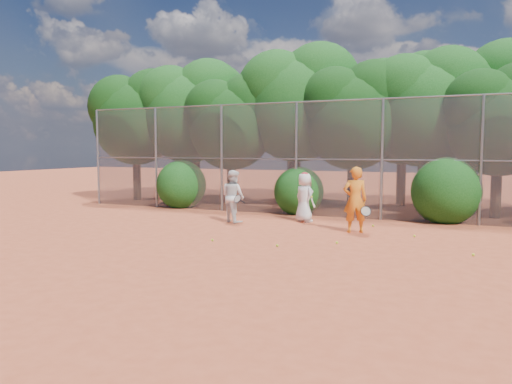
% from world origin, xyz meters
% --- Properties ---
extents(ground, '(80.00, 80.00, 0.00)m').
position_xyz_m(ground, '(0.00, 0.00, 0.00)').
color(ground, '#AC4326').
rests_on(ground, ground).
extents(fence_back, '(20.05, 0.09, 4.03)m').
position_xyz_m(fence_back, '(-0.12, 6.00, 2.05)').
color(fence_back, gray).
rests_on(fence_back, ground).
extents(tree_0, '(4.38, 3.81, 6.00)m').
position_xyz_m(tree_0, '(-9.44, 8.04, 3.93)').
color(tree_0, black).
rests_on(tree_0, ground).
extents(tree_1, '(4.64, 4.03, 6.35)m').
position_xyz_m(tree_1, '(-6.94, 8.54, 4.16)').
color(tree_1, black).
rests_on(tree_1, ground).
extents(tree_2, '(3.99, 3.47, 5.47)m').
position_xyz_m(tree_2, '(-4.45, 7.83, 3.58)').
color(tree_2, black).
rests_on(tree_2, ground).
extents(tree_3, '(4.89, 4.26, 6.70)m').
position_xyz_m(tree_3, '(-1.94, 8.84, 4.40)').
color(tree_3, black).
rests_on(tree_3, ground).
extents(tree_4, '(4.19, 3.64, 5.73)m').
position_xyz_m(tree_4, '(0.55, 8.24, 3.76)').
color(tree_4, black).
rests_on(tree_4, ground).
extents(tree_5, '(4.51, 3.92, 6.17)m').
position_xyz_m(tree_5, '(3.06, 9.04, 4.05)').
color(tree_5, black).
rests_on(tree_5, ground).
extents(tree_6, '(3.86, 3.36, 5.29)m').
position_xyz_m(tree_6, '(5.55, 8.03, 3.47)').
color(tree_6, black).
rests_on(tree_6, ground).
extents(tree_9, '(4.83, 4.20, 6.62)m').
position_xyz_m(tree_9, '(-7.94, 10.84, 4.34)').
color(tree_9, black).
rests_on(tree_9, ground).
extents(tree_10, '(5.15, 4.48, 7.06)m').
position_xyz_m(tree_10, '(-2.93, 11.05, 4.63)').
color(tree_10, black).
rests_on(tree_10, ground).
extents(tree_11, '(4.64, 4.03, 6.35)m').
position_xyz_m(tree_11, '(2.06, 10.64, 4.16)').
color(tree_11, black).
rests_on(tree_11, ground).
extents(bush_0, '(2.00, 2.00, 2.00)m').
position_xyz_m(bush_0, '(-6.00, 6.30, 1.00)').
color(bush_0, '#0F3F10').
rests_on(bush_0, ground).
extents(bush_1, '(1.80, 1.80, 1.80)m').
position_xyz_m(bush_1, '(-1.00, 6.30, 0.90)').
color(bush_1, '#0F3F10').
rests_on(bush_1, ground).
extents(bush_2, '(2.20, 2.20, 2.20)m').
position_xyz_m(bush_2, '(4.00, 6.30, 1.10)').
color(bush_2, '#0F3F10').
rests_on(bush_2, ground).
extents(player_yellow, '(0.92, 0.68, 1.86)m').
position_xyz_m(player_yellow, '(1.79, 3.11, 0.93)').
color(player_yellow, orange).
rests_on(player_yellow, ground).
extents(player_teen, '(0.93, 0.82, 1.62)m').
position_xyz_m(player_teen, '(-0.16, 4.46, 0.80)').
color(player_teen, silver).
rests_on(player_teen, ground).
extents(player_white, '(1.02, 0.93, 1.68)m').
position_xyz_m(player_white, '(-2.24, 3.47, 0.84)').
color(player_white, white).
rests_on(player_white, ground).
extents(ball_0, '(0.07, 0.07, 0.07)m').
position_xyz_m(ball_0, '(1.78, 1.23, 0.03)').
color(ball_0, '#C7D927').
rests_on(ball_0, ground).
extents(ball_1, '(0.07, 0.07, 0.07)m').
position_xyz_m(ball_1, '(3.43, 3.01, 0.03)').
color(ball_1, '#C7D927').
rests_on(ball_1, ground).
extents(ball_2, '(0.07, 0.07, 0.07)m').
position_xyz_m(ball_2, '(0.55, 0.29, 0.03)').
color(ball_2, '#C7D927').
rests_on(ball_2, ground).
extents(ball_3, '(0.07, 0.07, 0.07)m').
position_xyz_m(ball_3, '(4.90, 1.07, 0.03)').
color(ball_3, '#C7D927').
rests_on(ball_3, ground).
extents(ball_4, '(0.07, 0.07, 0.07)m').
position_xyz_m(ball_4, '(-1.23, 0.28, 0.03)').
color(ball_4, '#C7D927').
rests_on(ball_4, ground).
extents(ball_5, '(0.07, 0.07, 0.07)m').
position_xyz_m(ball_5, '(2.06, 4.37, 0.03)').
color(ball_5, '#C7D927').
rests_on(ball_5, ground).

